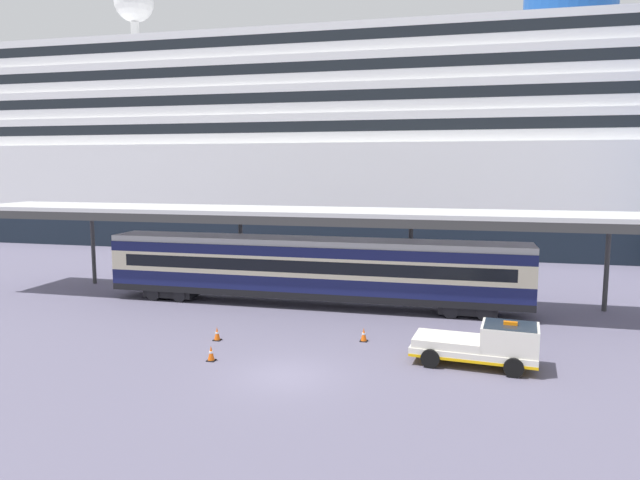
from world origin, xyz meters
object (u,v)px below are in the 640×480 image
(cruise_ship, at_px, (479,148))
(traffic_cone_mid, at_px, (211,353))
(traffic_cone_near, at_px, (364,335))
(traffic_cone_far, at_px, (217,334))
(train_carriage, at_px, (312,268))
(service_truck, at_px, (486,343))

(cruise_ship, relative_size, traffic_cone_mid, 213.83)
(traffic_cone_near, xyz_separation_m, traffic_cone_far, (-6.96, -1.54, 0.00))
(train_carriage, bearing_deg, cruise_ship, 72.07)
(train_carriage, height_order, service_truck, train_carriage)
(train_carriage, relative_size, traffic_cone_mid, 37.35)
(cruise_ship, height_order, traffic_cone_mid, cruise_ship)
(service_truck, bearing_deg, cruise_ship, 89.24)
(traffic_cone_far, bearing_deg, traffic_cone_mid, -71.18)
(train_carriage, xyz_separation_m, service_truck, (9.83, -8.59, -1.33))
(traffic_cone_mid, bearing_deg, traffic_cone_near, 35.97)
(cruise_ship, bearing_deg, service_truck, -90.76)
(traffic_cone_near, height_order, traffic_cone_mid, traffic_cone_mid)
(cruise_ship, bearing_deg, traffic_cone_near, -99.07)
(service_truck, relative_size, traffic_cone_far, 8.12)
(train_carriage, relative_size, traffic_cone_far, 38.33)
(service_truck, distance_m, traffic_cone_near, 6.05)
(traffic_cone_far, bearing_deg, cruise_ship, 71.86)
(traffic_cone_near, xyz_separation_m, traffic_cone_mid, (-6.00, -4.36, 0.01))
(traffic_cone_mid, bearing_deg, train_carriage, 80.66)
(service_truck, distance_m, traffic_cone_far, 12.59)
(service_truck, height_order, traffic_cone_mid, service_truck)
(service_truck, bearing_deg, traffic_cone_mid, -169.48)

